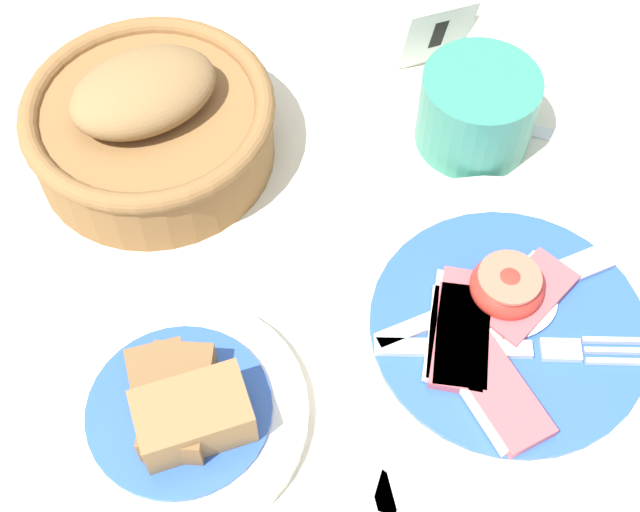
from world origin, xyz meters
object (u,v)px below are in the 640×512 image
at_px(bread_plate, 181,411).
at_px(number_card, 431,27).
at_px(breakfast_plate, 504,328).
at_px(sugar_cup, 477,108).
at_px(bread_basket, 150,122).

relative_size(bread_plate, number_card, 2.33).
relative_size(breakfast_plate, bread_plate, 1.58).
height_order(breakfast_plate, bread_plate, bread_plate).
relative_size(bread_plate, sugar_cup, 1.84).
xyz_separation_m(bread_plate, bread_basket, (0.01, 0.23, 0.02)).
relative_size(breakfast_plate, bread_basket, 1.38).
distance_m(bread_plate, sugar_cup, 0.33).
bearing_deg(sugar_cup, bread_plate, -143.69).
bearing_deg(sugar_cup, number_card, 95.71).
relative_size(sugar_cup, bread_basket, 0.47).
bearing_deg(breakfast_plate, sugar_cup, 78.92).
bearing_deg(bread_basket, sugar_cup, -8.68).
bearing_deg(bread_basket, bread_plate, -92.77).
height_order(bread_plate, sugar_cup, sugar_cup).
relative_size(breakfast_plate, number_card, 3.67).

